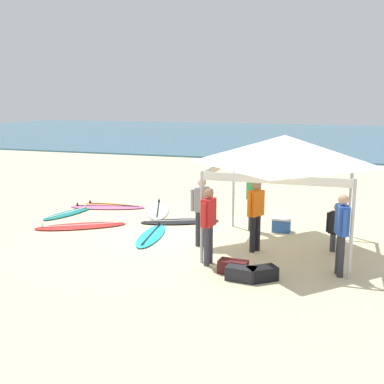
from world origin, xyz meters
TOP-DOWN VIEW (x-y plane):
  - ground_plane at (0.00, 0.00)m, footprint 80.00×80.00m
  - sea at (0.00, 33.76)m, footprint 80.00×36.00m
  - canopy_tent at (2.70, 0.01)m, footprint 3.23×3.23m
  - surfboard_red at (-2.94, 0.15)m, footprint 2.51×1.88m
  - surfboard_cyan at (-0.68, -0.09)m, footprint 0.87×2.20m
  - surfboard_orange at (-3.35, 2.72)m, footprint 1.89×0.54m
  - surfboard_teal at (-4.09, 1.31)m, footprint 0.96×1.96m
  - surfboard_black at (-0.41, 1.48)m, footprint 2.36×1.49m
  - surfboard_white at (-1.58, 2.64)m, footprint 1.53×2.65m
  - surfboard_pink at (-3.33, 2.49)m, footprint 2.57×1.27m
  - person_red at (1.31, -1.61)m, footprint 0.27×0.55m
  - person_orange at (2.13, -0.42)m, footprint 0.38×0.48m
  - person_grey at (0.81, -0.43)m, footprint 0.53×0.32m
  - person_green at (1.77, 1.26)m, footprint 0.44×0.40m
  - person_blue at (4.06, -1.40)m, footprint 0.30×0.54m
  - person_black at (3.98, 0.11)m, footprint 0.52×0.34m
  - gear_bag_near_tent at (2.59, -2.17)m, footprint 0.67×0.62m
  - gear_bag_by_pole at (2.19, -2.29)m, footprint 0.63×0.38m
  - gear_bag_on_sand at (1.96, -1.97)m, footprint 0.62×0.37m
  - cooler_box at (2.52, 1.44)m, footprint 0.50×0.36m

SIDE VIEW (x-z plane):
  - ground_plane at x=0.00m, z-range 0.00..0.00m
  - surfboard_white at x=-1.58m, z-range -0.06..0.13m
  - surfboard_red at x=-2.94m, z-range -0.06..0.13m
  - surfboard_pink at x=-3.33m, z-range -0.06..0.13m
  - surfboard_black at x=-0.41m, z-range -0.06..0.13m
  - surfboard_cyan at x=-0.68m, z-range -0.06..0.13m
  - surfboard_teal at x=-4.09m, z-range -0.06..0.13m
  - surfboard_orange at x=-3.35m, z-range -0.06..0.13m
  - sea at x=0.00m, z-range 0.00..0.10m
  - gear_bag_near_tent at x=2.59m, z-range 0.00..0.28m
  - gear_bag_by_pole at x=2.19m, z-range 0.00..0.28m
  - gear_bag_on_sand at x=1.96m, z-range 0.00..0.28m
  - cooler_box at x=2.52m, z-range 0.00..0.39m
  - person_black at x=3.98m, z-range 0.06..1.26m
  - person_red at x=1.31m, z-range 0.13..1.84m
  - person_orange at x=2.13m, z-range 0.13..1.84m
  - person_grey at x=0.81m, z-range 0.13..1.84m
  - person_green at x=1.77m, z-range 0.13..1.84m
  - person_blue at x=4.06m, z-range 0.13..1.84m
  - canopy_tent at x=2.70m, z-range 1.01..3.76m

